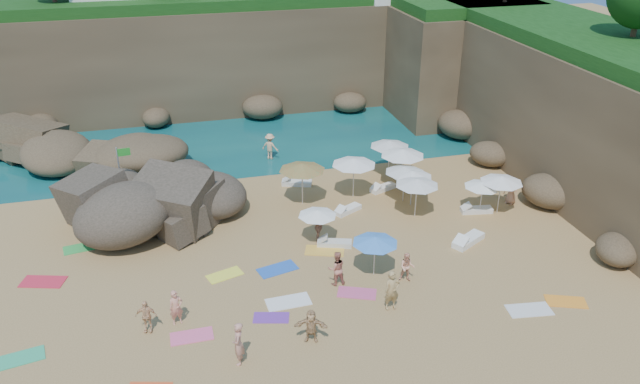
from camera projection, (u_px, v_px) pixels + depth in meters
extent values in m
plane|color=tan|center=(296.00, 260.00, 30.05)|extent=(120.00, 120.00, 0.00)
plane|color=#0C4751|center=(223.00, 86.00, 56.08)|extent=(120.00, 120.00, 0.00)
cube|color=brown|center=(252.00, 54.00, 50.43)|extent=(44.00, 8.00, 8.00)
cube|color=brown|center=(559.00, 100.00, 39.52)|extent=(8.00, 30.00, 8.00)
cube|color=brown|center=(449.00, 57.00, 49.48)|extent=(10.00, 12.00, 8.00)
cylinder|color=white|center=(19.00, 65.00, 51.02)|extent=(0.10, 0.10, 6.00)
cylinder|color=white|center=(38.00, 64.00, 51.36)|extent=(0.10, 0.10, 6.00)
cylinder|color=silver|center=(121.00, 179.00, 33.93)|extent=(0.07, 0.07, 3.74)
cube|color=green|center=(124.00, 152.00, 33.32)|extent=(0.65, 0.11, 0.42)
cylinder|color=silver|center=(402.00, 170.00, 36.80)|extent=(0.07, 0.07, 2.32)
cone|color=white|center=(403.00, 152.00, 36.31)|extent=(2.60, 2.60, 0.40)
cylinder|color=silver|center=(389.00, 159.00, 38.41)|extent=(0.06, 0.06, 2.17)
cone|color=silver|center=(390.00, 144.00, 37.96)|extent=(2.43, 2.43, 0.37)
cylinder|color=silver|center=(354.00, 179.00, 35.70)|extent=(0.07, 0.07, 2.28)
cone|color=white|center=(354.00, 161.00, 35.22)|extent=(2.56, 2.56, 0.39)
cylinder|color=silver|center=(412.00, 189.00, 34.84)|extent=(0.06, 0.06, 1.98)
cone|color=white|center=(413.00, 174.00, 34.42)|extent=(2.22, 2.22, 0.34)
cylinder|color=silver|center=(499.00, 195.00, 34.01)|extent=(0.06, 0.06, 2.07)
cone|color=white|center=(502.00, 179.00, 33.58)|extent=(2.32, 2.32, 0.35)
cylinder|color=silver|center=(317.00, 227.00, 31.17)|extent=(0.05, 0.05, 1.74)
cone|color=white|center=(317.00, 213.00, 30.81)|extent=(1.96, 1.96, 0.30)
cylinder|color=silver|center=(302.00, 185.00, 34.93)|extent=(0.07, 0.07, 2.33)
cone|color=#E85729|center=(302.00, 167.00, 34.44)|extent=(2.61, 2.61, 0.40)
cylinder|color=silver|center=(481.00, 198.00, 33.99)|extent=(0.05, 0.05, 1.80)
cone|color=white|center=(483.00, 184.00, 33.61)|extent=(2.02, 2.02, 0.31)
cylinder|color=silver|center=(404.00, 185.00, 35.29)|extent=(0.06, 0.06, 2.01)
cone|color=silver|center=(405.00, 170.00, 34.87)|extent=(2.25, 2.25, 0.34)
cylinder|color=silver|center=(416.00, 199.00, 33.62)|extent=(0.06, 0.06, 2.10)
cone|color=silver|center=(417.00, 182.00, 33.18)|extent=(2.36, 2.36, 0.36)
cylinder|color=silver|center=(374.00, 257.00, 28.55)|extent=(0.06, 0.06, 1.90)
cone|color=#4287E1|center=(375.00, 240.00, 28.15)|extent=(2.13, 2.13, 0.32)
cube|color=white|center=(383.00, 188.00, 36.93)|extent=(1.74, 1.12, 0.26)
cube|color=silver|center=(297.00, 183.00, 37.56)|extent=(1.88, 1.14, 0.28)
cube|color=white|center=(348.00, 210.00, 34.45)|extent=(1.72, 1.28, 0.26)
cube|color=silver|center=(335.00, 243.00, 31.22)|extent=(1.81, 1.09, 0.27)
cube|color=silver|center=(476.00, 210.00, 34.42)|extent=(1.80, 0.85, 0.27)
cube|color=white|center=(468.00, 240.00, 31.45)|extent=(2.07, 1.57, 0.31)
cube|color=#F65F8E|center=(192.00, 336.00, 24.97)|extent=(1.70, 0.86, 0.03)
cube|color=#31AC73|center=(20.00, 358.00, 23.80)|extent=(1.91, 1.21, 0.03)
cube|color=#FFFB43|center=(225.00, 275.00, 28.90)|extent=(1.80, 1.27, 0.03)
cube|color=white|center=(288.00, 302.00, 27.03)|extent=(1.96, 1.04, 0.03)
cube|color=purple|center=(271.00, 318.00, 26.05)|extent=(1.63, 1.10, 0.03)
cube|color=red|center=(43.00, 282.00, 28.40)|extent=(2.14, 1.50, 0.03)
cube|color=blue|center=(278.00, 269.00, 29.34)|extent=(2.01, 1.34, 0.03)
cube|color=#D45283|center=(357.00, 293.00, 27.62)|extent=(1.91, 1.45, 0.03)
cube|color=orange|center=(566.00, 302.00, 27.05)|extent=(1.91, 1.43, 0.03)
cube|color=green|center=(82.00, 247.00, 31.09)|extent=(1.91, 1.18, 0.03)
cube|color=gold|center=(325.00, 251.00, 30.81)|extent=(2.13, 1.55, 0.03)
cube|color=silver|center=(529.00, 310.00, 26.51)|extent=(1.99, 1.18, 0.03)
imported|color=tan|center=(176.00, 307.00, 25.40)|extent=(0.64, 0.49, 1.57)
imported|color=tan|center=(336.00, 268.00, 27.91)|extent=(0.82, 0.64, 1.67)
imported|color=#E2AF80|center=(270.00, 146.00, 40.82)|extent=(1.19, 1.04, 1.75)
imported|color=#9B674D|center=(319.00, 227.00, 31.24)|extent=(0.76, 1.11, 1.75)
imported|color=tan|center=(511.00, 190.00, 35.13)|extent=(0.79, 0.89, 1.60)
imported|color=tan|center=(196.00, 178.00, 36.73)|extent=(1.46, 0.59, 1.52)
imported|color=tan|center=(238.00, 344.00, 23.23)|extent=(0.54, 0.72, 1.79)
imported|color=#E5B282|center=(148.00, 328.00, 25.20)|extent=(1.13, 1.60, 0.35)
imported|color=tan|center=(311.00, 337.00, 24.67)|extent=(1.70, 1.76, 0.38)
imported|color=tan|center=(391.00, 304.00, 26.53)|extent=(0.71, 1.84, 0.43)
imported|color=#F4AD8A|center=(406.00, 276.00, 28.38)|extent=(1.19, 1.56, 0.53)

